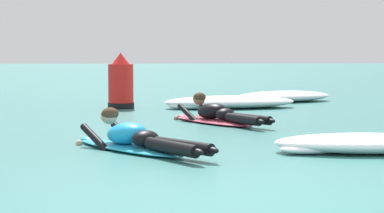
# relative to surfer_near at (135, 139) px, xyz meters

# --- Properties ---
(ground_plane) EXTENTS (120.00, 120.00, 0.00)m
(ground_plane) POSITION_rel_surfer_near_xyz_m (1.11, 7.25, -0.14)
(ground_plane) COLOR #387A75
(surfer_near) EXTENTS (1.71, 2.29, 0.54)m
(surfer_near) POSITION_rel_surfer_near_xyz_m (0.00, 0.00, 0.00)
(surfer_near) COLOR #2DB2D1
(surfer_near) RESTS_ON ground
(surfer_far) EXTENTS (1.50, 2.35, 0.55)m
(surfer_far) POSITION_rel_surfer_near_xyz_m (1.45, 3.09, -0.00)
(surfer_far) COLOR #E54C66
(surfer_far) RESTS_ON ground
(whitewater_front) EXTENTS (2.71, 1.86, 0.26)m
(whitewater_front) POSITION_rel_surfer_near_xyz_m (3.77, 7.98, -0.02)
(whitewater_front) COLOR white
(whitewater_front) RESTS_ON ground
(whitewater_mid_right) EXTENTS (2.86, 1.33, 0.26)m
(whitewater_mid_right) POSITION_rel_surfer_near_xyz_m (2.19, 6.24, -0.02)
(whitewater_mid_right) COLOR white
(whitewater_mid_right) RESTS_ON ground
(whitewater_back) EXTENTS (2.24, 1.10, 0.23)m
(whitewater_back) POSITION_rel_surfer_near_xyz_m (2.69, -0.42, -0.04)
(whitewater_back) COLOR white
(whitewater_back) RESTS_ON ground
(channel_marker_buoy) EXTENTS (0.56, 0.56, 1.17)m
(channel_marker_buoy) POSITION_rel_surfer_near_xyz_m (-0.10, 6.43, 0.34)
(channel_marker_buoy) COLOR red
(channel_marker_buoy) RESTS_ON ground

